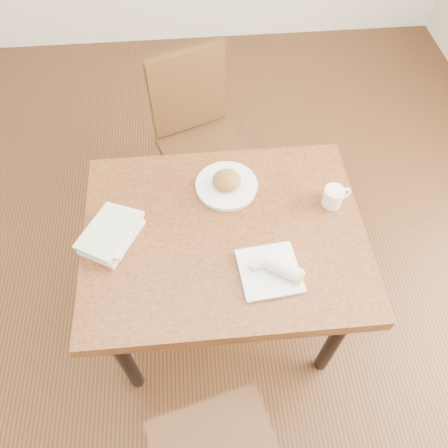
{
  "coord_description": "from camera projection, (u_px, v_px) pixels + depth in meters",
  "views": [
    {
      "loc": [
        -0.08,
        -0.93,
        2.15
      ],
      "look_at": [
        0.0,
        0.0,
        0.8
      ],
      "focal_mm": 35.0,
      "sensor_mm": 36.0,
      "label": 1
    }
  ],
  "objects": [
    {
      "name": "room_walls",
      "position": [
        224.0,
        8.0,
        0.96
      ],
      "size": [
        4.02,
        5.02,
        2.8
      ],
      "color": "white",
      "rests_on": "ground"
    },
    {
      "name": "ground",
      "position": [
        224.0,
        311.0,
        2.3
      ],
      "size": [
        4.0,
        5.0,
        0.01
      ],
      "primitive_type": "cube",
      "color": "#472814",
      "rests_on": "ground"
    },
    {
      "name": "coffee_mug",
      "position": [
        334.0,
        196.0,
        1.72
      ],
      "size": [
        0.12,
        0.08,
        0.08
      ],
      "color": "white",
      "rests_on": "table"
    },
    {
      "name": "plate_burrito",
      "position": [
        274.0,
        270.0,
        1.56
      ],
      "size": [
        0.24,
        0.23,
        0.07
      ],
      "color": "white",
      "rests_on": "table"
    },
    {
      "name": "chair_far",
      "position": [
        198.0,
        132.0,
        2.28
      ],
      "size": [
        0.54,
        0.54,
        0.95
      ],
      "color": "#422A12",
      "rests_on": "ground"
    },
    {
      "name": "table",
      "position": [
        224.0,
        243.0,
        1.75
      ],
      "size": [
        1.09,
        0.85,
        0.75
      ],
      "color": "brown",
      "rests_on": "ground"
    },
    {
      "name": "book_stack",
      "position": [
        112.0,
        233.0,
        1.64
      ],
      "size": [
        0.25,
        0.28,
        0.06
      ],
      "color": "white",
      "rests_on": "table"
    },
    {
      "name": "plate_scone",
      "position": [
        227.0,
        184.0,
        1.78
      ],
      "size": [
        0.26,
        0.26,
        0.08
      ],
      "color": "white",
      "rests_on": "table"
    }
  ]
}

